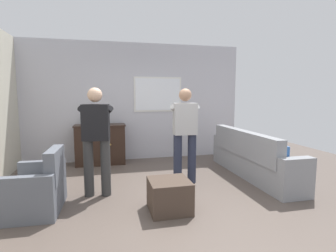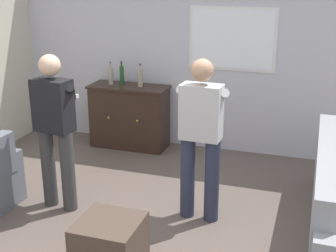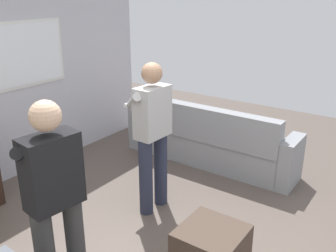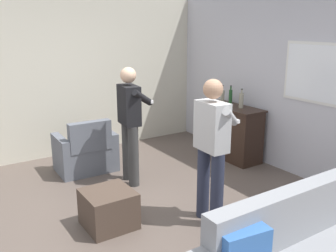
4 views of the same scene
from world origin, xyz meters
name	(u,v)px [view 2 (image 2 of 4)]	position (x,y,z in m)	size (l,w,h in m)	color
ground	(122,237)	(0.00, 0.00, 0.00)	(10.40, 10.40, 0.00)	brown
wall_back_with_window	(196,50)	(0.01, 2.66, 1.41)	(5.20, 0.15, 2.80)	silver
sideboard_cabinet	(129,116)	(-0.87, 2.30, 0.45)	(1.12, 0.49, 0.91)	black
bottle_wine_green	(140,77)	(-0.70, 2.32, 1.04)	(0.07, 0.07, 0.32)	gray
bottle_liquor_amber	(122,75)	(-0.99, 2.36, 1.04)	(0.06, 0.06, 0.33)	#1E4C23
bottle_spirits_clear	(111,76)	(-1.14, 2.31, 1.03)	(0.07, 0.07, 0.32)	gray
ottoman	(110,243)	(0.08, -0.43, 0.21)	(0.54, 0.54, 0.43)	#47382D
person_standing_left	(55,125)	(-0.88, 0.37, 0.94)	(0.55, 0.50, 1.68)	#383838
person_standing_right	(201,133)	(0.62, 0.62, 0.94)	(0.56, 0.48, 1.68)	#282D42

